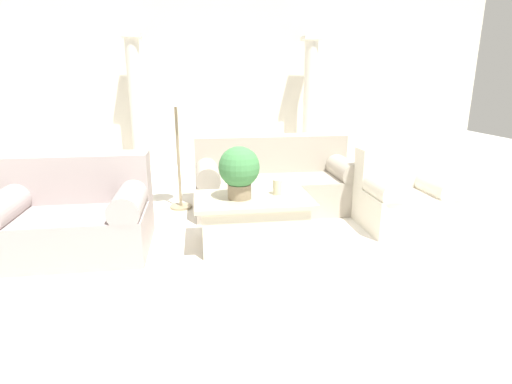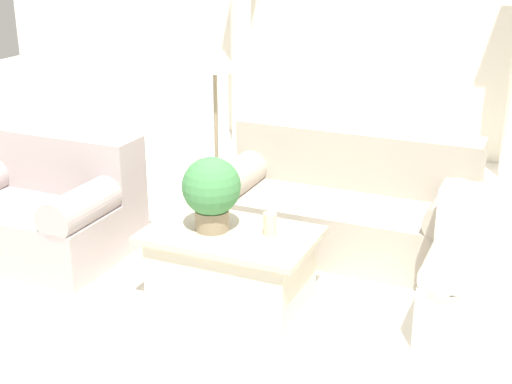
{
  "view_description": "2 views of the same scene",
  "coord_description": "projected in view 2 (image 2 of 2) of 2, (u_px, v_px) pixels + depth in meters",
  "views": [
    {
      "loc": [
        -0.46,
        -4.08,
        1.6
      ],
      "look_at": [
        0.11,
        -0.25,
        0.49
      ],
      "focal_mm": 28.0,
      "sensor_mm": 36.0,
      "label": 1
    },
    {
      "loc": [
        1.94,
        -4.31,
        2.38
      ],
      "look_at": [
        0.08,
        -0.09,
        0.66
      ],
      "focal_mm": 50.0,
      "sensor_mm": 36.0,
      "label": 2
    }
  ],
  "objects": [
    {
      "name": "ground_plane",
      "position": [
        250.0,
        270.0,
        5.26
      ],
      "size": [
        16.0,
        16.0,
        0.0
      ],
      "primitive_type": "plane",
      "color": "silver"
    },
    {
      "name": "wall_back",
      "position": [
        380.0,
        4.0,
        7.62
      ],
      "size": [
        10.0,
        0.06,
        3.2
      ],
      "color": "silver",
      "rests_on": "ground_plane"
    },
    {
      "name": "sofa_long",
      "position": [
        345.0,
        201.0,
        5.6
      ],
      "size": [
        1.96,
        0.99,
        0.88
      ],
      "color": "#ADA393",
      "rests_on": "ground_plane"
    },
    {
      "name": "loveseat",
      "position": [
        45.0,
        204.0,
        5.53
      ],
      "size": [
        1.36,
        0.99,
        0.88
      ],
      "color": "#AD9F9D",
      "rests_on": "ground_plane"
    },
    {
      "name": "coffee_table",
      "position": [
        231.0,
        264.0,
        4.79
      ],
      "size": [
        1.13,
        0.71,
        0.49
      ],
      "color": "beige",
      "rests_on": "ground_plane"
    },
    {
      "name": "potted_plant",
      "position": [
        211.0,
        190.0,
        4.65
      ],
      "size": [
        0.39,
        0.39,
        0.5
      ],
      "color": "#937F60",
      "rests_on": "coffee_table"
    },
    {
      "name": "pillar_candle",
      "position": [
        270.0,
        224.0,
        4.64
      ],
      "size": [
        0.09,
        0.09,
        0.15
      ],
      "color": "beige",
      "rests_on": "coffee_table"
    },
    {
      "name": "floor_lamp",
      "position": [
        215.0,
        69.0,
        5.81
      ],
      "size": [
        0.37,
        0.37,
        1.54
      ],
      "color": "gray",
      "rests_on": "ground_plane"
    },
    {
      "name": "column_left",
      "position": [
        241.0,
        43.0,
        7.94
      ],
      "size": [
        0.32,
        0.32,
        2.28
      ],
      "color": "silver",
      "rests_on": "ground_plane"
    },
    {
      "name": "armchair",
      "position": [
        503.0,
        279.0,
        4.36
      ],
      "size": [
        0.89,
        0.77,
        0.85
      ],
      "color": "beige",
      "rests_on": "ground_plane"
    }
  ]
}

